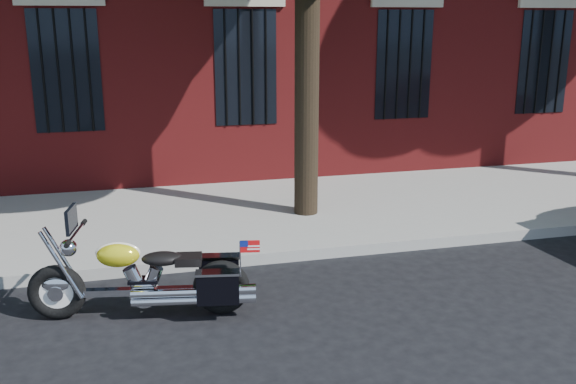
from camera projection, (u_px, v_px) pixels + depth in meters
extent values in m
plane|color=black|center=(334.00, 303.00, 7.10)|extent=(120.00, 120.00, 0.00)
cube|color=gray|center=(301.00, 254.00, 8.37)|extent=(40.00, 0.16, 0.15)
cube|color=gray|center=(269.00, 213.00, 10.12)|extent=(40.00, 3.60, 0.15)
cube|color=black|center=(245.00, 68.00, 11.30)|extent=(1.10, 0.14, 2.00)
cube|color=#B2A893|center=(244.00, 0.00, 10.97)|extent=(1.40, 0.20, 0.22)
cylinder|color=black|center=(246.00, 68.00, 11.22)|extent=(0.04, 0.04, 2.00)
cylinder|color=black|center=(307.00, 57.00, 9.27)|extent=(0.36, 0.36, 5.00)
torus|color=black|center=(57.00, 292.00, 6.63)|extent=(0.61, 0.24, 0.60)
torus|color=black|center=(221.00, 287.00, 6.76)|extent=(0.61, 0.24, 0.60)
cylinder|color=white|center=(57.00, 292.00, 6.63)|extent=(0.45, 0.13, 0.45)
cylinder|color=white|center=(221.00, 287.00, 6.76)|extent=(0.45, 0.13, 0.45)
ellipsoid|color=white|center=(56.00, 284.00, 6.61)|extent=(0.33, 0.17, 0.17)
ellipsoid|color=yellow|center=(221.00, 278.00, 6.73)|extent=(0.33, 0.18, 0.17)
cube|color=white|center=(140.00, 291.00, 6.70)|extent=(1.34, 0.32, 0.07)
cylinder|color=white|center=(144.00, 293.00, 6.71)|extent=(0.31, 0.21, 0.29)
cylinder|color=white|center=(186.00, 297.00, 6.58)|extent=(1.11, 0.27, 0.08)
ellipsoid|color=yellow|center=(118.00, 255.00, 6.58)|extent=(0.48, 0.33, 0.26)
ellipsoid|color=black|center=(162.00, 259.00, 6.62)|extent=(0.47, 0.33, 0.14)
cube|color=black|center=(219.00, 270.00, 6.95)|extent=(0.45, 0.22, 0.34)
cube|color=black|center=(218.00, 288.00, 6.50)|extent=(0.45, 0.22, 0.34)
cylinder|color=white|center=(76.00, 233.00, 6.48)|extent=(0.15, 0.69, 0.03)
sphere|color=white|center=(69.00, 248.00, 6.52)|extent=(0.21, 0.21, 0.18)
cube|color=black|center=(71.00, 219.00, 6.44)|extent=(0.10, 0.36, 0.25)
cube|color=red|center=(250.00, 246.00, 6.38)|extent=(0.20, 0.05, 0.13)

